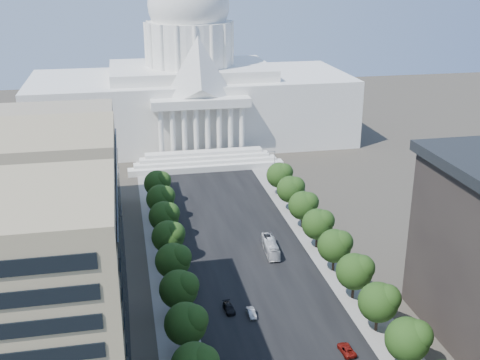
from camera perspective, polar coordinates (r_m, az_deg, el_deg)
road_asphalt at (r=150.18m, az=-0.05°, el=-5.99°), size 30.00×260.00×0.01m
sidewalk_left at (r=148.03m, az=-7.33°, el=-6.57°), size 8.00×260.00×0.02m
sidewalk_right at (r=154.65m, az=6.90°, el=-5.34°), size 8.00×260.00×0.02m
capitol at (r=233.32m, az=-4.66°, el=8.63°), size 120.00×56.00×73.00m
office_block_left_far at (r=152.72m, az=-18.78°, el=-0.54°), size 38.00×52.00×30.00m
tree_l_d at (r=108.34m, az=-4.99°, el=-13.32°), size 7.79×7.60×9.97m
tree_l_e at (r=118.52m, az=-5.67°, el=-10.17°), size 7.79×7.60×9.97m
tree_l_f at (r=129.00m, az=-6.23°, el=-7.53°), size 7.79×7.60×9.97m
tree_l_g at (r=139.73m, az=-6.70°, el=-5.28°), size 7.79×7.60×9.97m
tree_l_h at (r=150.66m, az=-7.10°, el=-3.36°), size 7.79×7.60×9.97m
tree_l_i at (r=161.73m, az=-7.44°, el=-1.70°), size 7.79×7.60×9.97m
tree_l_j at (r=172.93m, az=-7.74°, el=-0.26°), size 7.79×7.60×9.97m
tree_r_c at (r=107.89m, az=15.81°, el=-14.26°), size 7.79×7.60×9.97m
tree_r_d at (r=116.88m, az=13.17°, el=-11.12°), size 7.79×7.60×9.97m
tree_r_e at (r=126.37m, az=10.96°, el=-8.42°), size 7.79×7.60×9.97m
tree_r_f at (r=136.25m, az=9.10°, el=-6.10°), size 7.79×7.60×9.97m
tree_r_g at (r=146.45m, az=7.50°, el=-4.09°), size 7.79×7.60×9.97m
tree_r_h at (r=156.91m, az=6.12°, el=-2.34°), size 7.79×7.60×9.97m
tree_r_i at (r=167.57m, az=4.91°, el=-0.81°), size 7.79×7.60×9.97m
tree_r_j at (r=178.40m, az=3.86°, el=0.53°), size 7.79×7.60×9.97m
streetlight_b at (r=108.32m, az=16.73°, el=-14.62°), size 2.61×0.44×9.00m
streetlight_c at (r=127.38m, az=11.57°, el=-8.55°), size 2.61×0.44×9.00m
streetlight_d at (r=148.22m, az=7.92°, el=-4.08°), size 2.61×0.44×9.00m
streetlight_e at (r=170.18m, az=5.21°, el=-0.72°), size 2.61×0.44×9.00m
streetlight_f at (r=192.88m, az=3.14°, el=1.86°), size 2.61×0.44×9.00m
car_silver at (r=121.36m, az=1.09°, el=-12.49°), size 1.46×3.98×1.30m
car_red at (r=113.07m, az=10.07°, el=-15.56°), size 2.46×4.85×1.32m
car_dark_b at (r=122.80m, az=-1.05°, el=-12.05°), size 2.22×4.68×1.32m
city_bus at (r=144.91m, az=2.92°, el=-6.34°), size 3.37×11.44×3.14m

